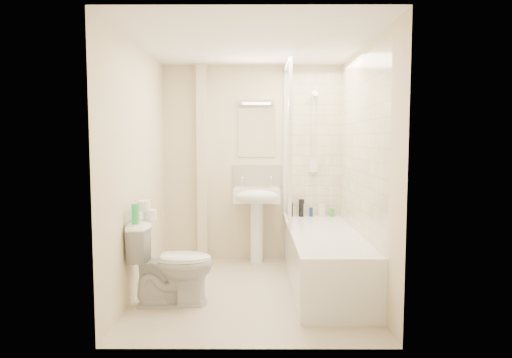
{
  "coord_description": "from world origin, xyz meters",
  "views": [
    {
      "loc": [
        0.06,
        -4.4,
        1.5
      ],
      "look_at": [
        0.04,
        0.2,
        1.1
      ],
      "focal_mm": 32.0,
      "sensor_mm": 36.0,
      "label": 1
    }
  ],
  "objects": [
    {
      "name": "bathtub",
      "position": [
        0.75,
        0.2,
        0.29
      ],
      "size": [
        0.7,
        2.1,
        0.55
      ],
      "color": "white",
      "rests_on": "ground"
    },
    {
      "name": "green_bottle",
      "position": [
        -1.01,
        -0.45,
        0.85
      ],
      "size": [
        0.07,
        0.07,
        0.18
      ],
      "primitive_type": "cylinder",
      "color": "#28C258",
      "rests_on": "toilet"
    },
    {
      "name": "bottle_white_b",
      "position": [
        0.88,
        1.16,
        0.62
      ],
      "size": [
        0.05,
        0.05,
        0.15
      ],
      "primitive_type": "cylinder",
      "color": "silver",
      "rests_on": "bathtub"
    },
    {
      "name": "pedestal_sink",
      "position": [
        0.05,
        1.01,
        0.73
      ],
      "size": [
        0.54,
        0.49,
        1.04
      ],
      "color": "white",
      "rests_on": "ground"
    },
    {
      "name": "tile_right",
      "position": [
        1.09,
        0.2,
        1.42
      ],
      "size": [
        0.01,
        2.1,
        1.75
      ],
      "primitive_type": "cube",
      "color": "beige",
      "rests_on": "wall_right"
    },
    {
      "name": "shower_screen",
      "position": [
        0.4,
        0.8,
        1.45
      ],
      "size": [
        0.04,
        0.92,
        1.8
      ],
      "color": "white",
      "rests_on": "bathtub"
    },
    {
      "name": "tile_back",
      "position": [
        0.75,
        1.24,
        1.42
      ],
      "size": [
        0.7,
        0.01,
        1.75
      ],
      "primitive_type": "cube",
      "color": "beige",
      "rests_on": "wall_back"
    },
    {
      "name": "toilet_roll_lower",
      "position": [
        -0.94,
        -0.23,
        0.8
      ],
      "size": [
        0.12,
        0.12,
        0.09
      ],
      "primitive_type": "cylinder",
      "color": "white",
      "rests_on": "toilet"
    },
    {
      "name": "splashback",
      "position": [
        0.05,
        1.24,
        1.03
      ],
      "size": [
        0.6,
        0.02,
        0.3
      ],
      "primitive_type": "cube",
      "color": "beige",
      "rests_on": "wall_back"
    },
    {
      "name": "bottle_black_b",
      "position": [
        0.6,
        1.16,
        0.66
      ],
      "size": [
        0.07,
        0.07,
        0.21
      ],
      "primitive_type": "cylinder",
      "color": "black",
      "rests_on": "bathtub"
    },
    {
      "name": "wall_left",
      "position": [
        -1.1,
        0.0,
        1.2
      ],
      "size": [
        0.02,
        2.5,
        2.4
      ],
      "primitive_type": "cube",
      "color": "beige",
      "rests_on": "ground"
    },
    {
      "name": "ceiling",
      "position": [
        0.0,
        0.0,
        2.4
      ],
      "size": [
        2.2,
        2.5,
        0.02
      ],
      "primitive_type": "cube",
      "color": "white",
      "rests_on": "wall_back"
    },
    {
      "name": "bottle_black_a",
      "position": [
        0.47,
        1.16,
        0.64
      ],
      "size": [
        0.05,
        0.05,
        0.17
      ],
      "primitive_type": "cylinder",
      "color": "black",
      "rests_on": "bathtub"
    },
    {
      "name": "wall_back",
      "position": [
        0.0,
        1.25,
        1.2
      ],
      "size": [
        2.2,
        0.02,
        2.4
      ],
      "primitive_type": "cube",
      "color": "beige",
      "rests_on": "ground"
    },
    {
      "name": "floor",
      "position": [
        0.0,
        0.0,
        0.0
      ],
      "size": [
        2.5,
        2.5,
        0.0
      ],
      "primitive_type": "plane",
      "color": "beige",
      "rests_on": "ground"
    },
    {
      "name": "bottle_white_a",
      "position": [
        0.61,
        1.16,
        0.63
      ],
      "size": [
        0.06,
        0.06,
        0.15
      ],
      "primitive_type": "cylinder",
      "color": "silver",
      "rests_on": "bathtub"
    },
    {
      "name": "bottle_cream",
      "position": [
        0.84,
        1.16,
        0.63
      ],
      "size": [
        0.06,
        0.06,
        0.16
      ],
      "primitive_type": "cylinder",
      "color": "beige",
      "rests_on": "bathtub"
    },
    {
      "name": "strip_light",
      "position": [
        0.05,
        1.22,
        1.95
      ],
      "size": [
        0.42,
        0.07,
        0.07
      ],
      "primitive_type": "cube",
      "color": "silver",
      "rests_on": "wall_back"
    },
    {
      "name": "mirror",
      "position": [
        0.05,
        1.24,
        1.58
      ],
      "size": [
        0.46,
        0.01,
        0.6
      ],
      "primitive_type": "cube",
      "color": "white",
      "rests_on": "wall_back"
    },
    {
      "name": "wall_right",
      "position": [
        1.1,
        0.0,
        1.2
      ],
      "size": [
        0.02,
        2.5,
        2.4
      ],
      "primitive_type": "cube",
      "color": "beige",
      "rests_on": "ground"
    },
    {
      "name": "bottle_green",
      "position": [
        0.98,
        1.16,
        0.6
      ],
      "size": [
        0.06,
        0.06,
        0.1
      ],
      "primitive_type": "cylinder",
      "color": "green",
      "rests_on": "bathtub"
    },
    {
      "name": "bottle_blue",
      "position": [
        0.72,
        1.16,
        0.61
      ],
      "size": [
        0.05,
        0.05,
        0.11
      ],
      "primitive_type": "cylinder",
      "color": "navy",
      "rests_on": "bathtub"
    },
    {
      "name": "pipe_boxing",
      "position": [
        -0.62,
        1.19,
        1.2
      ],
      "size": [
        0.12,
        0.12,
        2.4
      ],
      "primitive_type": "cube",
      "color": "beige",
      "rests_on": "ground"
    },
    {
      "name": "toilet_roll_upper",
      "position": [
        -0.98,
        -0.27,
        0.89
      ],
      "size": [
        0.12,
        0.12,
        0.09
      ],
      "primitive_type": "cylinder",
      "color": "white",
      "rests_on": "toilet_roll_lower"
    },
    {
      "name": "toilet",
      "position": [
        -0.72,
        -0.34,
        0.38
      ],
      "size": [
        0.51,
        0.79,
        0.76
      ],
      "primitive_type": "imported",
      "rotation": [
        0.0,
        0.0,
        1.63
      ],
      "color": "white",
      "rests_on": "ground"
    },
    {
      "name": "shower_fixture",
      "position": [
        0.75,
        1.19,
        1.55
      ],
      "size": [
        0.1,
        0.16,
        0.99
      ],
      "color": "white",
      "rests_on": "wall_back"
    }
  ]
}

